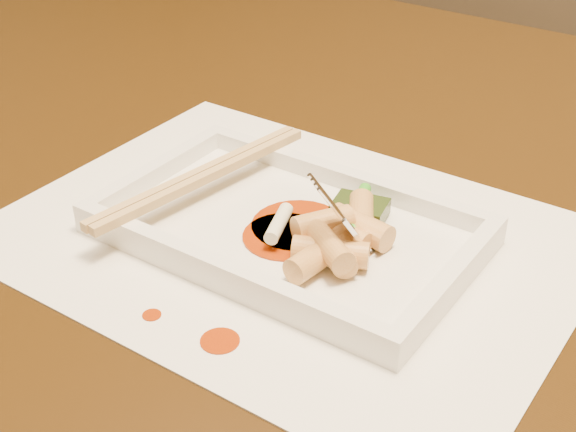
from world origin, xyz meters
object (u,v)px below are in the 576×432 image
Objects in this scene: plate_base at (288,233)px; chopstick_a at (197,174)px; table at (277,259)px; fork at (395,151)px; placemat at (288,238)px.

chopstick_a reaches higher than plate_base.
chopstick_a reaches higher than table.
table is 0.16m from chopstick_a.
plate_base reaches higher than table.
table is at bearing 152.91° from fork.
placemat is 2.86× the size of fork.
chopstick_a is 0.16m from fork.
placemat is at bearing -165.58° from fork.
placemat is at bearing -50.68° from table.
plate_base is 1.29× the size of chopstick_a.
table is 0.16m from plate_base.
plate_base is at bearing -165.58° from fork.
table is 5.38× the size of plate_base.
placemat is 1.98× the size of chopstick_a.
fork is (0.07, 0.02, 0.08)m from plate_base.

